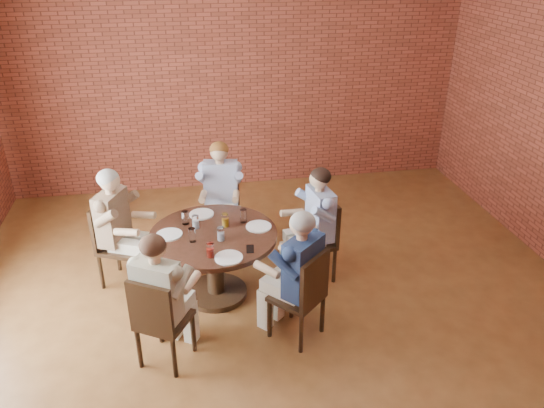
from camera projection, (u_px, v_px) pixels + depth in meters
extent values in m
plane|color=brown|center=(284.00, 330.00, 5.09)|extent=(7.00, 7.00, 0.00)
plane|color=brown|center=(236.00, 72.00, 7.40)|extent=(7.00, 0.00, 7.00)
cylinder|color=black|center=(217.00, 292.00, 5.59)|extent=(0.64, 0.64, 0.06)
cylinder|color=black|center=(215.00, 267.00, 5.45)|extent=(0.18, 0.18, 0.64)
cylinder|color=#391E15|center=(213.00, 235.00, 5.28)|extent=(1.28, 1.28, 0.05)
cube|color=black|center=(314.00, 243.00, 5.72)|extent=(0.46, 0.46, 0.04)
cube|color=black|center=(331.00, 220.00, 5.66)|extent=(0.10, 0.41, 0.46)
cylinder|color=black|center=(293.00, 255.00, 5.92)|extent=(0.04, 0.04, 0.41)
cylinder|color=black|center=(304.00, 272.00, 5.63)|extent=(0.04, 0.04, 0.41)
cylinder|color=black|center=(321.00, 250.00, 6.02)|extent=(0.04, 0.04, 0.41)
cylinder|color=black|center=(334.00, 266.00, 5.73)|extent=(0.04, 0.04, 0.41)
cube|color=black|center=(222.00, 213.00, 6.34)|extent=(0.48, 0.48, 0.04)
cube|color=black|center=(222.00, 187.00, 6.39)|extent=(0.41, 0.11, 0.47)
cylinder|color=black|center=(207.00, 237.00, 6.28)|extent=(0.04, 0.04, 0.41)
cylinder|color=black|center=(236.00, 236.00, 6.29)|extent=(0.04, 0.04, 0.41)
cylinder|color=black|center=(209.00, 222.00, 6.60)|extent=(0.04, 0.04, 0.41)
cylinder|color=black|center=(238.00, 222.00, 6.60)|extent=(0.04, 0.04, 0.41)
cube|color=black|center=(122.00, 247.00, 5.64)|extent=(0.55, 0.55, 0.04)
cube|color=black|center=(102.00, 224.00, 5.56)|extent=(0.21, 0.40, 0.48)
cylinder|color=black|center=(132.00, 277.00, 5.54)|extent=(0.04, 0.04, 0.41)
cylinder|color=black|center=(147.00, 259.00, 5.86)|extent=(0.04, 0.04, 0.41)
cylinder|color=black|center=(101.00, 272.00, 5.62)|extent=(0.04, 0.04, 0.41)
cylinder|color=black|center=(118.00, 254.00, 5.93)|extent=(0.04, 0.04, 0.41)
cube|color=black|center=(164.00, 320.00, 4.57)|extent=(0.55, 0.55, 0.04)
cube|color=black|center=(150.00, 309.00, 4.30)|extent=(0.37, 0.24, 0.46)
cylinder|color=black|center=(193.00, 332.00, 4.76)|extent=(0.04, 0.04, 0.41)
cylinder|color=black|center=(160.00, 324.00, 4.87)|extent=(0.04, 0.04, 0.41)
cylinder|color=black|center=(174.00, 358.00, 4.47)|extent=(0.04, 0.04, 0.41)
cylinder|color=black|center=(139.00, 348.00, 4.58)|extent=(0.04, 0.04, 0.41)
cube|color=black|center=(297.00, 297.00, 4.86)|extent=(0.59, 0.59, 0.04)
cube|color=black|center=(315.00, 281.00, 4.65)|extent=(0.33, 0.31, 0.48)
cylinder|color=black|center=(291.00, 300.00, 5.19)|extent=(0.04, 0.04, 0.41)
cylinder|color=black|center=(270.00, 319.00, 4.93)|extent=(0.04, 0.04, 0.41)
cylinder|color=black|center=(322.00, 314.00, 5.00)|extent=(0.04, 0.04, 0.41)
cylinder|color=black|center=(301.00, 334.00, 4.74)|extent=(0.04, 0.04, 0.41)
cylinder|color=white|center=(259.00, 226.00, 5.37)|extent=(0.26, 0.26, 0.01)
cylinder|color=white|center=(202.00, 214.00, 5.61)|extent=(0.26, 0.26, 0.01)
cylinder|color=white|center=(169.00, 235.00, 5.23)|extent=(0.26, 0.26, 0.01)
cylinder|color=white|center=(229.00, 258.00, 4.85)|extent=(0.26, 0.26, 0.01)
cylinder|color=white|center=(244.00, 216.00, 5.45)|extent=(0.07, 0.07, 0.14)
cylinder|color=white|center=(225.00, 220.00, 5.36)|extent=(0.07, 0.07, 0.14)
cylinder|color=white|center=(185.00, 218.00, 5.41)|extent=(0.07, 0.07, 0.14)
cylinder|color=white|center=(196.00, 222.00, 5.33)|extent=(0.07, 0.07, 0.14)
cylinder|color=white|center=(192.00, 235.00, 5.10)|extent=(0.07, 0.07, 0.14)
cylinder|color=white|center=(210.00, 250.00, 4.85)|extent=(0.07, 0.07, 0.14)
cylinder|color=white|center=(221.00, 234.00, 5.12)|extent=(0.07, 0.07, 0.14)
cube|color=black|center=(250.00, 249.00, 4.99)|extent=(0.09, 0.15, 0.01)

